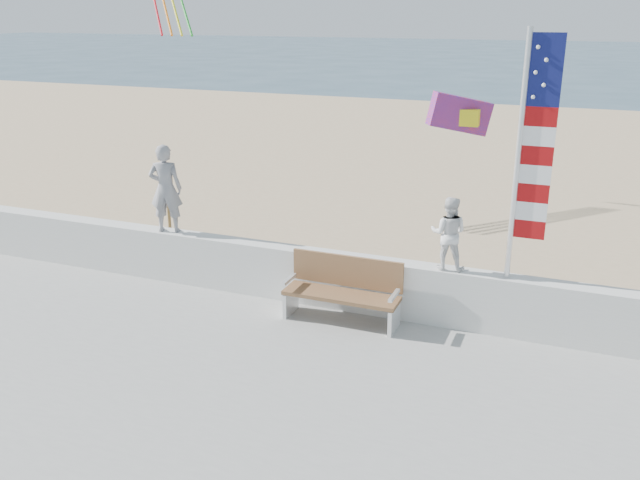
# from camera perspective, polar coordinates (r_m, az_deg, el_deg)

# --- Properties ---
(ground) EXTENTS (220.00, 220.00, 0.00)m
(ground) POSITION_cam_1_polar(r_m,az_deg,el_deg) (9.75, -5.09, -10.61)
(ground) COLOR #2C4758
(ground) RESTS_ON ground
(sand) EXTENTS (90.00, 40.00, 0.08)m
(sand) POSITION_cam_1_polar(r_m,az_deg,el_deg) (17.65, 8.07, 3.09)
(sand) COLOR tan
(sand) RESTS_ON ground
(seawall) EXTENTS (30.00, 0.35, 0.90)m
(seawall) POSITION_cam_1_polar(r_m,az_deg,el_deg) (11.12, -0.58, -3.08)
(seawall) COLOR silver
(seawall) RESTS_ON boardwalk
(adult) EXTENTS (0.65, 0.53, 1.55)m
(adult) POSITION_cam_1_polar(r_m,az_deg,el_deg) (12.00, -12.87, 4.24)
(adult) COLOR gray
(adult) RESTS_ON seawall
(child) EXTENTS (0.57, 0.46, 1.12)m
(child) POSITION_cam_1_polar(r_m,az_deg,el_deg) (10.20, 10.78, 0.55)
(child) COLOR silver
(child) RESTS_ON seawall
(bench) EXTENTS (1.80, 0.57, 1.00)m
(bench) POSITION_cam_1_polar(r_m,az_deg,el_deg) (10.48, 1.97, -4.16)
(bench) COLOR brown
(bench) RESTS_ON boardwalk
(flag) EXTENTS (0.50, 0.08, 3.50)m
(flag) POSITION_cam_1_polar(r_m,az_deg,el_deg) (9.74, 17.16, 7.42)
(flag) COLOR silver
(flag) RESTS_ON seawall
(parafoil_kite) EXTENTS (1.12, 0.81, 0.78)m
(parafoil_kite) POSITION_cam_1_polar(r_m,az_deg,el_deg) (12.17, 11.78, 10.32)
(parafoil_kite) COLOR red
(parafoil_kite) RESTS_ON ground
(sign) EXTENTS (0.32, 0.07, 1.46)m
(sign) POSITION_cam_1_polar(r_m,az_deg,el_deg) (14.78, -12.71, 3.34)
(sign) COLOR olive
(sign) RESTS_ON sand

